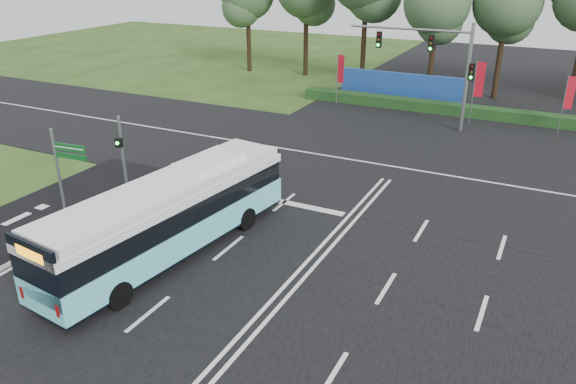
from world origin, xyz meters
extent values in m
plane|color=#264517|center=(0.00, 0.00, 0.00)|extent=(120.00, 120.00, 0.00)
cube|color=black|center=(0.00, 0.00, 0.02)|extent=(20.00, 120.00, 0.04)
cube|color=black|center=(0.00, 12.00, 0.03)|extent=(120.00, 14.00, 0.05)
cube|color=black|center=(-12.50, -3.00, 0.03)|extent=(5.00, 18.00, 0.06)
cube|color=gray|center=(-10.10, -3.00, 0.06)|extent=(0.25, 18.00, 0.12)
cube|color=#64D7E8|center=(-5.04, -1.31, 1.04)|extent=(3.85, 11.83, 1.07)
cube|color=black|center=(-5.04, -1.31, 0.55)|extent=(3.82, 11.77, 0.29)
cube|color=black|center=(-5.04, -1.31, 2.01)|extent=(3.73, 11.65, 0.92)
cube|color=white|center=(-5.04, -1.31, 2.59)|extent=(3.85, 11.83, 0.34)
cube|color=white|center=(-5.04, -1.31, 2.93)|extent=(3.74, 11.37, 0.34)
cube|color=white|center=(-4.74, 1.10, 3.22)|extent=(1.90, 3.08, 0.24)
cube|color=black|center=(-5.76, -7.01, 2.05)|extent=(2.35, 0.41, 2.13)
cube|color=orange|center=(-5.76, -7.05, 2.73)|extent=(1.35, 0.23, 0.34)
cylinder|color=black|center=(-5.76, 2.10, 0.50)|extent=(0.39, 1.03, 1.01)
cylinder|color=black|center=(-3.51, 1.82, 0.50)|extent=(0.39, 1.03, 1.01)
cylinder|color=black|center=(-6.62, -4.82, 0.50)|extent=(0.39, 1.03, 1.01)
cylinder|color=black|center=(-4.38, -5.10, 0.50)|extent=(0.39, 1.03, 1.01)
cylinder|color=gray|center=(-10.75, 2.51, 1.99)|extent=(0.16, 0.16, 3.98)
cube|color=black|center=(-10.75, 2.33, 2.73)|extent=(0.37, 0.29, 0.46)
sphere|color=#19F233|center=(-10.75, 2.23, 2.73)|extent=(0.16, 0.16, 0.16)
cylinder|color=gray|center=(-11.14, -1.05, 2.14)|extent=(0.13, 0.13, 4.29)
cube|color=#0D491B|center=(-10.34, -0.97, 3.54)|extent=(1.61, 0.22, 0.32)
cube|color=#0D491B|center=(-10.34, -0.97, 3.16)|extent=(1.61, 0.22, 0.24)
cube|color=white|center=(-10.34, -1.00, 3.54)|extent=(1.49, 0.16, 0.04)
cylinder|color=gray|center=(-8.09, 23.53, 1.96)|extent=(0.06, 0.06, 3.92)
cube|color=#AE0E1E|center=(-7.81, 23.47, 2.79)|extent=(0.52, 0.14, 2.09)
cylinder|color=gray|center=(2.20, 22.62, 2.19)|extent=(0.07, 0.07, 4.38)
cube|color=#AE0E1E|center=(2.52, 22.65, 3.11)|extent=(0.59, 0.09, 2.34)
cylinder|color=gray|center=(7.83, 22.69, 1.95)|extent=(0.06, 0.06, 3.90)
cube|color=#AE0E1E|center=(8.10, 22.78, 2.77)|extent=(0.51, 0.19, 2.08)
cylinder|color=gray|center=(2.00, 20.50, 3.50)|extent=(0.24, 0.24, 7.00)
cylinder|color=gray|center=(-2.00, 20.50, 6.40)|extent=(8.00, 0.16, 0.16)
cube|color=black|center=(-0.50, 20.50, 5.60)|extent=(0.32, 0.28, 1.05)
cube|color=black|center=(-4.00, 20.50, 5.60)|extent=(0.32, 0.28, 1.05)
cube|color=black|center=(2.25, 20.50, 4.00)|extent=(0.32, 0.28, 1.05)
cube|color=#123314|center=(0.00, 24.50, 0.40)|extent=(22.00, 1.20, 0.80)
cube|color=navy|center=(-4.00, 27.00, 1.10)|extent=(10.00, 0.30, 2.20)
cylinder|color=black|center=(-20.88, 31.99, 3.54)|extent=(0.44, 0.44, 7.08)
cylinder|color=black|center=(-15.00, 32.62, 3.80)|extent=(0.44, 0.44, 7.60)
cylinder|color=black|center=(-8.66, 30.91, 4.50)|extent=(0.44, 0.44, 9.00)
cylinder|color=black|center=(-2.26, 29.21, 3.51)|extent=(0.44, 0.44, 7.01)
sphere|color=#375633|center=(-2.26, 29.21, 7.38)|extent=(5.17, 5.17, 5.17)
cylinder|color=black|center=(2.66, 31.04, 3.55)|extent=(0.44, 0.44, 7.10)
sphere|color=#375633|center=(2.66, 31.04, 7.47)|extent=(5.23, 5.23, 5.23)
camera|label=1|loc=(7.75, -16.76, 11.13)|focal=35.00mm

